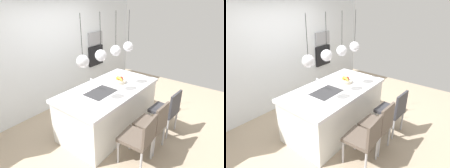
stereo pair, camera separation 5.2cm
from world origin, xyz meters
The scene contains 15 objects.
floor centered at (0.00, 0.00, 0.00)m, with size 6.60×6.60×0.00m, color tan.
back_wall centered at (0.00, 1.65, 1.30)m, with size 6.00×0.10×2.60m, color white.
kitchen_island centered at (0.00, 0.00, 0.45)m, with size 2.07×1.09×0.89m.
sink_basin centered at (-0.24, 0.00, 0.88)m, with size 0.56×0.40×0.02m, color #2D2D30.
faucet centered at (-0.24, 0.21, 1.03)m, with size 0.02×0.17×0.22m.
fruit_bowl centered at (0.34, 0.00, 0.94)m, with size 0.28×0.28×0.14m.
microwave centered at (1.38, 1.58, 1.47)m, with size 0.54×0.08×0.34m, color #9E9EA3.
oven centered at (1.38, 1.58, 0.97)m, with size 0.56×0.08×0.56m, color black.
chair_near centered at (-0.49, -0.98, 0.50)m, with size 0.46×0.49×0.87m.
chair_middle centered at (-0.03, -0.99, 0.51)m, with size 0.44×0.48×0.90m.
chair_far centered at (0.57, -0.99, 0.51)m, with size 0.46×0.50×0.90m.
pendant_light_left centered at (-0.64, 0.00, 1.58)m, with size 0.20×0.20×0.80m.
pendant_light_center_left centered at (-0.21, 0.00, 1.58)m, with size 0.20×0.20×0.80m.
pendant_light_center_right centered at (0.21, 0.00, 1.58)m, with size 0.20×0.20×0.80m.
pendant_light_right centered at (0.64, 0.00, 1.58)m, with size 0.20×0.20×0.80m.
Camera 2 is at (-2.59, -2.12, 2.44)m, focal length 30.64 mm.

